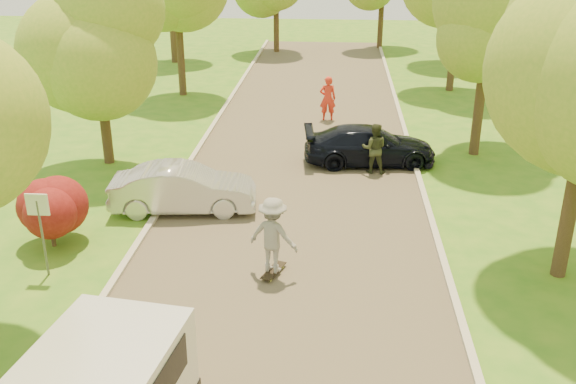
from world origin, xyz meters
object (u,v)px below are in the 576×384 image
(dark_sedan, at_px, (370,145))
(longboard, at_px, (273,271))
(street_sign, at_px, (39,217))
(person_striped, at_px, (328,98))
(person_olive, at_px, (374,148))
(skateboarder, at_px, (273,235))
(silver_sedan, at_px, (184,189))

(dark_sedan, distance_m, longboard, 8.65)
(street_sign, relative_size, person_striped, 1.11)
(street_sign, distance_m, person_striped, 15.51)
(street_sign, height_order, person_olive, street_sign)
(longboard, relative_size, skateboarder, 0.53)
(silver_sedan, relative_size, person_olive, 2.44)
(silver_sedan, xyz_separation_m, person_olive, (5.83, 3.67, 0.17))
(street_sign, distance_m, dark_sedan, 11.96)
(dark_sedan, height_order, skateboarder, skateboarder)
(street_sign, height_order, dark_sedan, street_sign)
(dark_sedan, height_order, person_olive, person_olive)
(person_striped, bearing_deg, silver_sedan, 63.09)
(street_sign, xyz_separation_m, person_striped, (6.59, 14.03, -0.59))
(skateboarder, bearing_deg, person_olive, -91.39)
(street_sign, distance_m, skateboarder, 5.60)
(silver_sedan, bearing_deg, street_sign, 142.17)
(skateboarder, bearing_deg, person_striped, -74.91)
(street_sign, bearing_deg, person_striped, 64.85)
(skateboarder, height_order, person_olive, skateboarder)
(skateboarder, bearing_deg, street_sign, 23.92)
(skateboarder, distance_m, person_olive, 7.79)
(skateboarder, height_order, person_striped, skateboarder)
(street_sign, xyz_separation_m, dark_sedan, (8.22, 8.65, -0.88))
(dark_sedan, xyz_separation_m, skateboarder, (-2.65, -8.21, 0.41))
(silver_sedan, distance_m, person_striped, 10.78)
(silver_sedan, relative_size, dark_sedan, 0.92)
(silver_sedan, xyz_separation_m, dark_sedan, (5.72, 4.60, -0.03))
(longboard, bearing_deg, skateboarder, 111.19)
(street_sign, height_order, silver_sedan, street_sign)
(dark_sedan, xyz_separation_m, person_olive, (0.11, -0.93, 0.20))
(silver_sedan, height_order, person_olive, person_olive)
(dark_sedan, distance_m, person_striped, 5.62)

